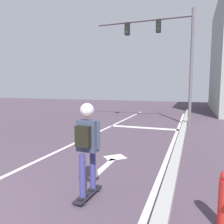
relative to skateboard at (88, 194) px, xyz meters
name	(u,v)px	position (x,y,z in m)	size (l,w,h in m)	color
lane_line_center	(82,140)	(-2.19, 3.86, -0.06)	(0.12, 20.00, 0.01)	silver
lane_line_curbside	(171,148)	(1.09, 3.86, -0.06)	(0.12, 20.00, 0.01)	silver
stop_bar	(145,128)	(-0.47, 7.11, -0.06)	(3.43, 0.40, 0.01)	silver
lane_arrow_stem	(104,167)	(-0.30, 1.46, -0.06)	(0.16, 1.40, 0.01)	silver
lane_arrow_head	(115,157)	(-0.30, 2.31, -0.06)	(0.56, 0.44, 0.01)	silver
curb_strip	(179,147)	(1.34, 3.86, 0.01)	(0.24, 24.00, 0.14)	#9E9C99
skateboard	(88,194)	(0.00, 0.00, 0.00)	(0.24, 0.79, 0.07)	black
skater	(87,137)	(0.00, -0.02, 1.05)	(0.46, 0.61, 1.65)	navy
traffic_signal_mast	(165,45)	(0.24, 8.61, 4.12)	(5.19, 0.34, 5.89)	#5B565A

